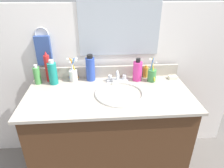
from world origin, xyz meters
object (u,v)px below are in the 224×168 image
at_px(cup_white_ceramic, 73,75).
at_px(soap_bar, 173,77).
at_px(bottle_oil_amber, 146,72).
at_px(bottle_soap_pink, 137,71).
at_px(hand_towel, 44,51).
at_px(bottle_shampoo_blue, 90,69).
at_px(bottle_toner_green, 37,75).
at_px(faucet, 117,78).
at_px(bottle_mouthwash_teal, 53,73).
at_px(cup_green, 152,75).
at_px(bottle_spray_red, 48,68).

height_order(cup_white_ceramic, soap_bar, cup_white_ceramic).
xyz_separation_m(bottle_oil_amber, bottle_soap_pink, (-0.08, -0.05, 0.03)).
height_order(hand_towel, bottle_shampoo_blue, hand_towel).
xyz_separation_m(bottle_oil_amber, cup_white_ceramic, (-0.56, -0.03, 0.01)).
relative_size(bottle_toner_green, cup_white_ceramic, 0.78).
height_order(faucet, bottle_mouthwash_teal, bottle_mouthwash_teal).
bearing_deg(faucet, cup_white_ceramic, 174.75).
height_order(hand_towel, bottle_toner_green, hand_towel).
relative_size(bottle_mouthwash_teal, cup_green, 1.02).
xyz_separation_m(hand_towel, faucet, (0.54, -0.11, -0.19)).
height_order(hand_towel, bottle_mouthwash_teal, hand_towel).
distance_m(faucet, bottle_toner_green, 0.59).
relative_size(hand_towel, bottle_spray_red, 0.94).
xyz_separation_m(bottle_mouthwash_teal, soap_bar, (0.91, 0.02, -0.07)).
distance_m(hand_towel, cup_green, 0.83).
xyz_separation_m(faucet, cup_white_ceramic, (-0.33, 0.03, 0.02)).
xyz_separation_m(bottle_spray_red, bottle_soap_pink, (0.67, -0.04, -0.03)).
bearing_deg(cup_white_ceramic, bottle_toner_green, -174.53).
distance_m(bottle_oil_amber, bottle_soap_pink, 0.10).
bearing_deg(bottle_shampoo_blue, bottle_toner_green, -175.25).
relative_size(bottle_shampoo_blue, bottle_spray_red, 0.87).
bearing_deg(bottle_toner_green, bottle_soap_pink, 0.30).
relative_size(bottle_mouthwash_teal, bottle_toner_green, 1.26).
bearing_deg(bottle_toner_green, bottle_spray_red, 29.09).
bearing_deg(cup_green, bottle_spray_red, 175.48).
bearing_deg(hand_towel, bottle_oil_amber, -3.54).
height_order(bottle_oil_amber, bottle_toner_green, bottle_toner_green).
bearing_deg(bottle_shampoo_blue, faucet, -10.69).
relative_size(hand_towel, cup_white_ceramic, 1.16).
height_order(bottle_mouthwash_teal, bottle_shampoo_blue, bottle_shampoo_blue).
relative_size(bottle_shampoo_blue, cup_green, 1.11).
bearing_deg(cup_green, soap_bar, 8.22).
distance_m(bottle_mouthwash_teal, bottle_shampoo_blue, 0.28).
relative_size(bottle_oil_amber, cup_white_ceramic, 0.51).
bearing_deg(bottle_soap_pink, cup_white_ceramic, 177.53).
distance_m(cup_green, soap_bar, 0.18).
relative_size(bottle_mouthwash_teal, cup_white_ceramic, 0.99).
height_order(bottle_mouthwash_teal, soap_bar, bottle_mouthwash_teal).
bearing_deg(bottle_mouthwash_teal, soap_bar, 0.96).
relative_size(hand_towel, bottle_soap_pink, 1.25).
xyz_separation_m(cup_green, cup_white_ceramic, (-0.59, 0.04, 0.00)).
distance_m(bottle_shampoo_blue, cup_white_ceramic, 0.14).
xyz_separation_m(faucet, bottle_mouthwash_teal, (-0.47, -0.00, 0.06)).
xyz_separation_m(bottle_soap_pink, cup_green, (0.11, -0.02, -0.03)).
xyz_separation_m(bottle_mouthwash_teal, bottle_soap_pink, (0.63, 0.01, -0.01)).
distance_m(faucet, bottle_spray_red, 0.52).
relative_size(bottle_shampoo_blue, cup_white_ceramic, 1.07).
distance_m(bottle_shampoo_blue, soap_bar, 0.64).
bearing_deg(bottle_toner_green, cup_green, -1.33).
height_order(faucet, bottle_spray_red, bottle_spray_red).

